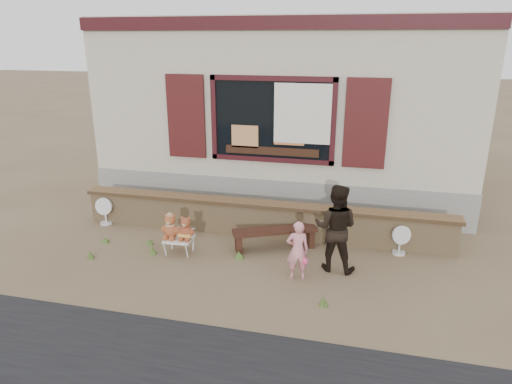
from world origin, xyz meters
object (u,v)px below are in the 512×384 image
(bench, at_px, (275,234))
(adult, at_px, (336,228))
(teddy_bear_right, at_px, (186,228))
(child, at_px, (298,250))
(folding_chair, at_px, (179,239))
(teddy_bear_left, at_px, (171,226))

(bench, height_order, adult, adult)
(bench, height_order, teddy_bear_right, teddy_bear_right)
(child, bearing_deg, bench, -72.89)
(teddy_bear_right, distance_m, adult, 2.54)
(adult, bearing_deg, folding_chair, 7.76)
(teddy_bear_left, bearing_deg, folding_chair, 0.00)
(folding_chair, bearing_deg, bench, 16.97)
(teddy_bear_left, distance_m, teddy_bear_right, 0.28)
(folding_chair, relative_size, child, 0.51)
(teddy_bear_left, height_order, adult, adult)
(folding_chair, bearing_deg, teddy_bear_left, -180.00)
(bench, xyz_separation_m, child, (0.54, -0.94, 0.20))
(folding_chair, xyz_separation_m, adult, (2.67, 0.06, 0.46))
(bench, distance_m, teddy_bear_left, 1.83)
(child, distance_m, adult, 0.74)
(bench, height_order, teddy_bear_left, teddy_bear_left)
(bench, bearing_deg, teddy_bear_left, 173.27)
(folding_chair, bearing_deg, teddy_bear_right, -0.00)
(folding_chair, bearing_deg, child, -12.51)
(teddy_bear_left, relative_size, teddy_bear_right, 1.07)
(teddy_bear_left, distance_m, child, 2.30)
(bench, height_order, folding_chair, bench)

